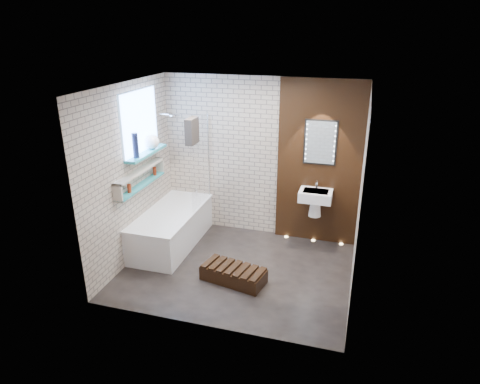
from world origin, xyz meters
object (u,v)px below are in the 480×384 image
(bathtub, at_px, (172,228))
(bath_screen, at_px, (200,162))
(led_mirror, at_px, (320,143))
(washbasin, at_px, (315,199))
(walnut_step, at_px, (233,275))

(bathtub, relative_size, bath_screen, 1.24)
(led_mirror, bearing_deg, washbasin, -90.00)
(bathtub, distance_m, washbasin, 2.32)
(bathtub, relative_size, led_mirror, 2.49)
(bath_screen, bearing_deg, bathtub, -128.90)
(bath_screen, distance_m, washbasin, 1.89)
(walnut_step, bearing_deg, bath_screen, 127.34)
(bath_screen, distance_m, led_mirror, 1.89)
(walnut_step, bearing_deg, washbasin, 56.42)
(led_mirror, xyz_separation_m, walnut_step, (-0.91, -1.53, -1.55))
(bath_screen, xyz_separation_m, led_mirror, (1.82, 0.34, 0.37))
(bath_screen, relative_size, led_mirror, 2.00)
(bath_screen, height_order, washbasin, bath_screen)
(bathtub, relative_size, walnut_step, 1.99)
(bath_screen, height_order, walnut_step, bath_screen)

